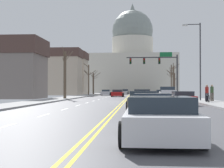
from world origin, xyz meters
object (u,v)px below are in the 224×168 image
(sedan_oncoming_03, at_px, (125,92))
(sedan_near_06, at_px, (160,119))
(sedan_oncoming_02, at_px, (124,92))
(sedan_oncoming_01, at_px, (106,93))
(bicycle_parked, at_px, (208,98))
(pedestrian_01, at_px, (212,92))
(pedestrian_00, at_px, (207,92))
(pickup_truck_near_01, at_px, (168,94))
(sedan_near_00, at_px, (162,94))
(sedan_near_05, at_px, (152,107))
(sedan_near_02, at_px, (142,96))
(signal_gantry, at_px, (159,65))
(sedan_oncoming_00, at_px, (118,93))
(sedan_near_03, at_px, (182,98))
(street_lamp_right, at_px, (198,55))
(sedan_near_04, at_px, (143,101))

(sedan_oncoming_03, bearing_deg, sedan_near_06, -87.45)
(sedan_near_06, distance_m, sedan_oncoming_02, 73.07)
(sedan_oncoming_01, height_order, bicycle_parked, sedan_oncoming_01)
(pedestrian_01, bearing_deg, pedestrian_00, -121.75)
(pickup_truck_near_01, xyz_separation_m, pedestrian_00, (3.05, -8.70, 0.31))
(sedan_oncoming_02, bearing_deg, bicycle_parked, -78.98)
(sedan_near_00, bearing_deg, pickup_truck_near_01, -87.85)
(sedan_near_05, height_order, pedestrian_00, pedestrian_00)
(sedan_near_02, relative_size, sedan_oncoming_02, 0.95)
(sedan_near_00, distance_m, bicycle_parked, 16.80)
(signal_gantry, distance_m, sedan_oncoming_00, 10.04)
(pedestrian_01, distance_m, bicycle_parked, 3.19)
(sedan_near_02, bearing_deg, pedestrian_00, -14.01)
(pickup_truck_near_01, bearing_deg, pedestrian_00, -70.69)
(sedan_near_00, bearing_deg, signal_gantry, 92.78)
(sedan_near_03, bearing_deg, sedan_oncoming_03, 96.32)
(sedan_near_05, bearing_deg, sedan_near_03, 76.80)
(sedan_near_00, xyz_separation_m, sedan_oncoming_03, (-6.67, 42.88, -0.01))
(sedan_near_00, relative_size, sedan_oncoming_01, 0.96)
(sedan_near_03, bearing_deg, bicycle_parked, 47.77)
(sedan_oncoming_02, bearing_deg, pedestrian_01, -77.08)
(sedan_oncoming_00, height_order, pedestrian_01, pedestrian_01)
(street_lamp_right, distance_m, bicycle_parked, 6.60)
(pedestrian_01, bearing_deg, sedan_near_04, -119.41)
(street_lamp_right, xyz_separation_m, bicycle_parked, (-0.01, -4.81, -4.52))
(sedan_near_00, distance_m, sedan_near_05, 33.25)
(sedan_near_02, distance_m, sedan_near_04, 13.15)
(sedan_oncoming_00, bearing_deg, sedan_near_06, -85.47)
(pickup_truck_near_01, xyz_separation_m, sedan_oncoming_03, (-6.90, 48.97, -0.17))
(pickup_truck_near_01, distance_m, bicycle_parked, 10.80)
(sedan_near_02, distance_m, sedan_near_05, 19.90)
(pedestrian_00, bearing_deg, sedan_near_02, 165.99)
(sedan_near_02, relative_size, sedan_near_04, 0.93)
(sedan_near_04, height_order, sedan_oncoming_03, sedan_near_04)
(sedan_oncoming_03, height_order, bicycle_parked, sedan_oncoming_03)
(bicycle_parked, bearing_deg, sedan_near_00, 100.21)
(pedestrian_01, bearing_deg, sedan_oncoming_03, 100.73)
(pickup_truck_near_01, bearing_deg, street_lamp_right, -63.91)
(sedan_near_00, distance_m, sedan_near_03, 19.54)
(pedestrian_00, bearing_deg, pedestrian_01, 58.25)
(sedan_oncoming_03, bearing_deg, sedan_near_00, -81.16)
(sedan_near_02, bearing_deg, sedan_oncoming_00, 99.50)
(sedan_near_05, xyz_separation_m, sedan_oncoming_02, (-3.84, 66.70, -0.02))
(signal_gantry, distance_m, sedan_oncoming_01, 20.22)
(signal_gantry, relative_size, sedan_near_00, 1.83)
(sedan_near_02, bearing_deg, sedan_near_05, -89.69)
(signal_gantry, height_order, sedan_oncoming_02, signal_gantry)
(sedan_near_04, relative_size, sedan_oncoming_01, 1.04)
(sedan_near_03, bearing_deg, sedan_oncoming_02, 97.54)
(signal_gantry, xyz_separation_m, sedan_near_02, (-2.86, -17.15, -4.48))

